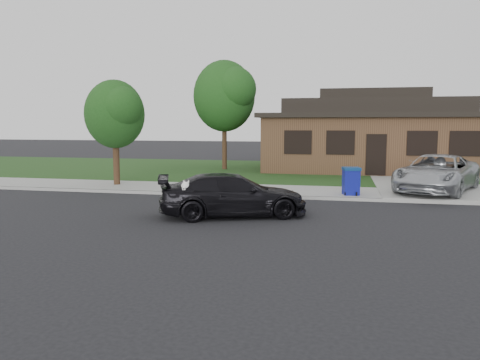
# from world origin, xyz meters

# --- Properties ---
(ground) EXTENTS (120.00, 120.00, 0.00)m
(ground) POSITION_xyz_m (0.00, 0.00, 0.00)
(ground) COLOR black
(ground) RESTS_ON ground
(sidewalk) EXTENTS (60.00, 3.00, 0.12)m
(sidewalk) POSITION_xyz_m (0.00, 5.00, 0.06)
(sidewalk) COLOR gray
(sidewalk) RESTS_ON ground
(curb) EXTENTS (60.00, 0.12, 0.12)m
(curb) POSITION_xyz_m (0.00, 3.50, 0.06)
(curb) COLOR gray
(curb) RESTS_ON ground
(lawn) EXTENTS (60.00, 13.00, 0.13)m
(lawn) POSITION_xyz_m (0.00, 13.00, 0.07)
(lawn) COLOR #193814
(lawn) RESTS_ON ground
(driveway) EXTENTS (4.50, 13.00, 0.14)m
(driveway) POSITION_xyz_m (6.00, 10.00, 0.07)
(driveway) COLOR gray
(driveway) RESTS_ON ground
(sedan) EXTENTS (4.83, 3.26, 1.30)m
(sedan) POSITION_xyz_m (-0.97, -0.16, 0.65)
(sedan) COLOR black
(sedan) RESTS_ON ground
(minivan) EXTENTS (4.31, 5.75, 1.45)m
(minivan) POSITION_xyz_m (5.97, 5.75, 0.87)
(minivan) COLOR #AAADB1
(minivan) RESTS_ON driveway
(recycling_bin) EXTENTS (0.73, 0.73, 1.04)m
(recycling_bin) POSITION_xyz_m (2.63, 4.24, 0.65)
(recycling_bin) COLOR navy
(recycling_bin) RESTS_ON sidewalk
(house) EXTENTS (12.60, 8.60, 4.65)m
(house) POSITION_xyz_m (4.00, 15.00, 2.13)
(house) COLOR #422B1C
(house) RESTS_ON ground
(tree_0) EXTENTS (3.78, 3.60, 6.34)m
(tree_0) POSITION_xyz_m (-4.34, 12.88, 4.48)
(tree_0) COLOR #332114
(tree_0) RESTS_ON ground
(tree_2) EXTENTS (2.73, 2.60, 4.59)m
(tree_2) POSITION_xyz_m (-7.38, 5.11, 3.27)
(tree_2) COLOR #332114
(tree_2) RESTS_ON ground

